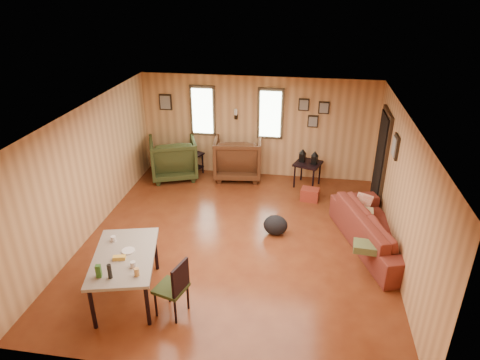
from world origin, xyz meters
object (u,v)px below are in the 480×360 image
object	(u,v)px
end_table	(191,160)
dining_table	(124,260)
sofa	(380,224)
side_table	(308,162)
recliner_green	(173,156)
recliner_brown	(238,155)

from	to	relation	value
end_table	dining_table	size ratio (longest dim) A/B	0.41
sofa	side_table	distance (m)	2.65
recliner_green	dining_table	bearing A→B (deg)	76.69
recliner_green	recliner_brown	bearing A→B (deg)	169.08
recliner_green	end_table	xyz separation A→B (m)	(0.36, 0.23, -0.18)
recliner_green	dining_table	xyz separation A→B (m)	(0.58, -4.28, 0.14)
end_table	side_table	world-z (taller)	side_table
sofa	dining_table	distance (m)	4.38
recliner_brown	end_table	world-z (taller)	recliner_brown
recliner_green	end_table	size ratio (longest dim) A/B	1.64
dining_table	recliner_green	bearing A→B (deg)	83.78
recliner_green	side_table	xyz separation A→B (m)	(3.19, -0.00, 0.06)
recliner_brown	end_table	xyz separation A→B (m)	(-1.16, -0.04, -0.20)
sofa	end_table	bearing A→B (deg)	39.56
sofa	end_table	size ratio (longest dim) A/B	3.61
sofa	recliner_green	world-z (taller)	recliner_green
end_table	dining_table	bearing A→B (deg)	-87.21
recliner_green	side_table	distance (m)	3.19
side_table	dining_table	size ratio (longest dim) A/B	0.55
sofa	side_table	world-z (taller)	sofa
dining_table	end_table	bearing A→B (deg)	78.80
side_table	dining_table	xyz separation A→B (m)	(-2.61, -4.28, 0.07)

